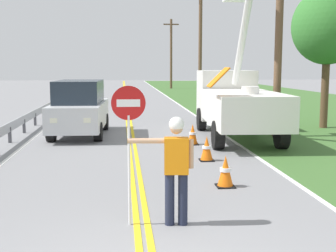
% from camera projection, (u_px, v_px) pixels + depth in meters
% --- Properties ---
extents(grass_verge_right, '(16.00, 110.00, 0.01)m').
position_uv_depth(grass_verge_right, '(326.00, 111.00, 26.11)').
color(grass_verge_right, '#3D662D').
rests_on(grass_verge_right, ground).
extents(centerline_yellow_left, '(0.11, 110.00, 0.01)m').
position_uv_depth(centerline_yellow_left, '(126.00, 113.00, 24.92)').
color(centerline_yellow_left, yellow).
rests_on(centerline_yellow_left, ground).
extents(centerline_yellow_right, '(0.11, 110.00, 0.01)m').
position_uv_depth(centerline_yellow_right, '(129.00, 113.00, 24.93)').
color(centerline_yellow_right, yellow).
rests_on(centerline_yellow_right, ground).
extents(edge_line_right, '(0.12, 110.00, 0.01)m').
position_uv_depth(edge_line_right, '(191.00, 113.00, 25.29)').
color(edge_line_right, silver).
rests_on(edge_line_right, ground).
extents(edge_line_left, '(0.12, 110.00, 0.01)m').
position_uv_depth(edge_line_left, '(62.00, 114.00, 24.56)').
color(edge_line_left, silver).
rests_on(edge_line_left, ground).
extents(flagger_worker, '(1.08, 0.28, 1.83)m').
position_uv_depth(flagger_worker, '(176.00, 164.00, 7.34)').
color(flagger_worker, '#1E2338').
rests_on(flagger_worker, ground).
extents(stop_sign_paddle, '(0.56, 0.04, 2.33)m').
position_uv_depth(stop_sign_paddle, '(129.00, 124.00, 7.25)').
color(stop_sign_paddle, silver).
rests_on(stop_sign_paddle, ground).
extents(utility_bucket_truck, '(2.98, 6.92, 5.81)m').
position_uv_depth(utility_bucket_truck, '(235.00, 99.00, 16.62)').
color(utility_bucket_truck, white).
rests_on(utility_bucket_truck, ground).
extents(oncoming_suv_nearest, '(2.07, 4.67, 2.10)m').
position_uv_depth(oncoming_suv_nearest, '(80.00, 108.00, 17.00)').
color(oncoming_suv_nearest, silver).
rests_on(oncoming_suv_nearest, ground).
extents(utility_pole_near, '(1.80, 0.28, 8.60)m').
position_uv_depth(utility_pole_near, '(279.00, 15.00, 16.21)').
color(utility_pole_near, brown).
rests_on(utility_pole_near, ground).
extents(utility_pole_mid, '(1.80, 0.28, 8.95)m').
position_uv_depth(utility_pole_mid, '(200.00, 40.00, 35.00)').
color(utility_pole_mid, brown).
rests_on(utility_pole_mid, ground).
extents(utility_pole_far, '(1.80, 0.28, 8.05)m').
position_uv_depth(utility_pole_far, '(171.00, 53.00, 52.18)').
color(utility_pole_far, brown).
rests_on(utility_pole_far, ground).
extents(traffic_cone_lead, '(0.40, 0.40, 0.70)m').
position_uv_depth(traffic_cone_lead, '(225.00, 172.00, 9.79)').
color(traffic_cone_lead, orange).
rests_on(traffic_cone_lead, ground).
extents(traffic_cone_mid, '(0.40, 0.40, 0.70)m').
position_uv_depth(traffic_cone_mid, '(207.00, 149.00, 12.49)').
color(traffic_cone_mid, orange).
rests_on(traffic_cone_mid, ground).
extents(traffic_cone_tail, '(0.40, 0.40, 0.70)m').
position_uv_depth(traffic_cone_tail, '(193.00, 135.00, 15.06)').
color(traffic_cone_tail, orange).
rests_on(traffic_cone_tail, ground).
extents(guardrail_left_shoulder, '(0.10, 32.00, 0.71)m').
position_uv_depth(guardrail_left_shoulder, '(30.00, 117.00, 18.76)').
color(guardrail_left_shoulder, '#9EA0A3').
rests_on(guardrail_left_shoulder, ground).
extents(roadside_tree_verge, '(3.00, 3.00, 5.90)m').
position_uv_depth(roadside_tree_verge, '(328.00, 27.00, 18.66)').
color(roadside_tree_verge, brown).
rests_on(roadside_tree_verge, ground).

